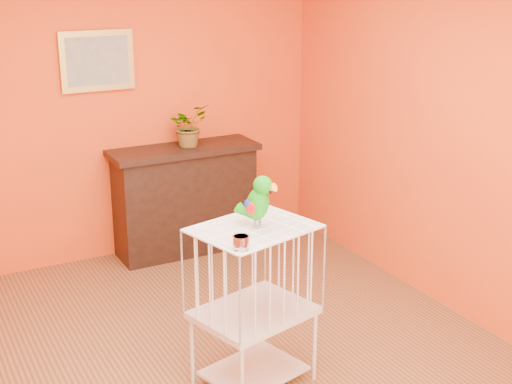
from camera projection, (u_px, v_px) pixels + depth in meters
ground at (213, 376)px, 4.57m from camera, size 4.50×4.50×0.00m
room_shell at (208, 135)px, 4.08m from camera, size 4.50×4.50×4.50m
console_cabinet at (185, 200)px, 6.41m from camera, size 1.32×0.47×0.98m
potted_plant at (186, 129)px, 6.29m from camera, size 0.44×0.46×0.29m
framed_picture at (97, 61)px, 5.89m from camera, size 0.62×0.04×0.50m
birdcage at (254, 304)px, 4.34m from camera, size 0.78×0.67×1.04m
feed_cup at (241, 242)px, 3.87m from camera, size 0.09×0.09×0.07m
parrot at (258, 200)px, 4.15m from camera, size 0.20×0.27×0.32m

